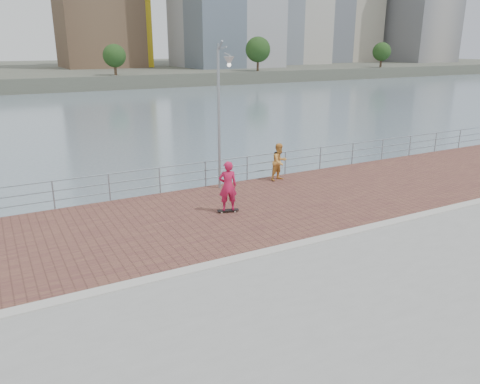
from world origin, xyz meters
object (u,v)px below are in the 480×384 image
skateboarder (228,186)px  guardrail (183,174)px  street_lamp (223,92)px  bystander (280,162)px

skateboarder → guardrail: bearing=-67.3°
street_lamp → skateboarder: (-1.08, -2.46, -3.06)m
guardrail → bystander: (4.36, -0.69, 0.17)m
skateboarder → bystander: bearing=-129.6°
street_lamp → bystander: size_ratio=3.42×
guardrail → street_lamp: (1.46, -0.92, 3.39)m
skateboarder → bystander: size_ratio=1.09×
guardrail → street_lamp: 3.80m
guardrail → skateboarder: skateboarder is taller
street_lamp → bystander: 4.34m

